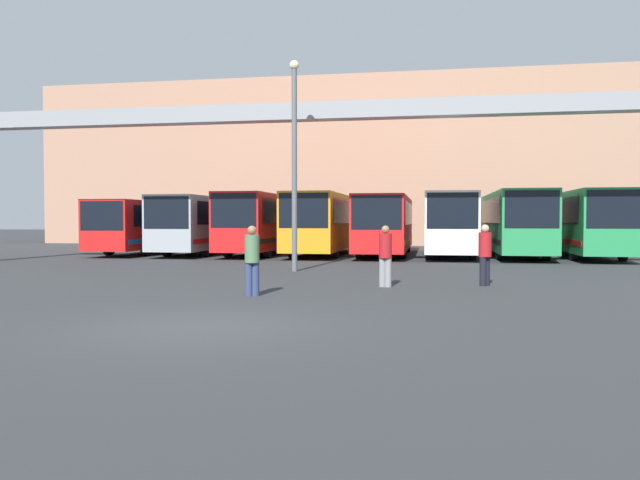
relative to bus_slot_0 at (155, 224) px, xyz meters
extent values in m
plane|color=#2D3033|center=(11.90, -23.80, -1.71)|extent=(200.00, 200.00, 0.00)
cube|color=tan|center=(11.90, 18.08, 4.73)|extent=(54.50, 12.00, 12.88)
cube|color=gray|center=(11.90, -9.22, 4.66)|extent=(33.23, 0.80, 0.70)
cube|color=red|center=(0.00, 0.01, -0.06)|extent=(2.50, 12.14, 2.62)
cube|color=black|center=(0.00, -6.04, 0.42)|extent=(2.30, 0.06, 1.47)
cube|color=black|center=(0.00, 0.01, 0.42)|extent=(2.53, 10.32, 1.10)
cube|color=#1966B2|center=(0.00, 0.01, -0.89)|extent=(2.53, 11.54, 0.24)
cylinder|color=black|center=(-1.09, -3.39, -1.19)|extent=(0.28, 1.04, 1.04)
cylinder|color=black|center=(1.09, -3.39, -1.19)|extent=(0.28, 1.04, 1.04)
cylinder|color=black|center=(-1.09, 3.41, -1.19)|extent=(0.28, 1.04, 1.04)
cylinder|color=black|center=(1.09, 3.41, -1.19)|extent=(0.28, 1.04, 1.04)
cube|color=#999EA5|center=(3.40, -0.37, 0.05)|extent=(2.51, 11.38, 2.83)
cube|color=black|center=(3.40, -6.04, 0.57)|extent=(2.31, 0.06, 1.59)
cube|color=black|center=(3.40, -0.37, 0.57)|extent=(2.54, 9.67, 1.19)
cube|color=red|center=(3.40, -0.37, -0.85)|extent=(2.54, 10.81, 0.24)
cylinder|color=black|center=(2.30, -3.56, -1.17)|extent=(0.28, 1.09, 1.09)
cylinder|color=black|center=(4.49, -3.56, -1.17)|extent=(0.28, 1.09, 1.09)
cylinder|color=black|center=(2.30, 2.82, -1.17)|extent=(0.28, 1.09, 1.09)
cylinder|color=black|center=(4.49, 2.82, -1.17)|extent=(0.28, 1.09, 1.09)
cube|color=red|center=(6.80, -0.80, 0.11)|extent=(2.45, 10.51, 2.96)
cube|color=black|center=(6.80, -6.04, 0.66)|extent=(2.25, 0.06, 1.66)
cube|color=black|center=(6.80, -0.80, 0.66)|extent=(2.48, 8.94, 1.24)
cube|color=black|center=(6.80, -0.80, -0.83)|extent=(2.48, 9.99, 0.24)
cylinder|color=black|center=(5.74, -3.75, -1.17)|extent=(0.28, 1.10, 1.10)
cylinder|color=black|center=(7.86, -3.75, -1.17)|extent=(0.28, 1.10, 1.10)
cylinder|color=black|center=(5.74, 2.14, -1.17)|extent=(0.28, 1.10, 1.10)
cylinder|color=black|center=(7.86, 2.14, -1.17)|extent=(0.28, 1.10, 1.10)
cube|color=orange|center=(10.20, -0.32, 0.11)|extent=(2.55, 11.48, 2.95)
cube|color=black|center=(10.20, -6.04, 0.66)|extent=(2.35, 0.06, 1.65)
cube|color=black|center=(10.20, -0.32, 0.66)|extent=(2.58, 9.76, 1.24)
cube|color=orange|center=(10.20, -0.32, -0.83)|extent=(2.58, 10.91, 0.24)
cylinder|color=black|center=(9.08, -3.53, -1.22)|extent=(0.28, 1.00, 1.00)
cylinder|color=black|center=(11.32, -3.53, -1.22)|extent=(0.28, 1.00, 1.00)
cylinder|color=black|center=(9.08, 2.90, -1.22)|extent=(0.28, 1.00, 1.00)
cylinder|color=black|center=(11.32, 2.90, -1.22)|extent=(0.28, 1.00, 1.00)
cube|color=red|center=(13.60, -0.16, 0.04)|extent=(2.51, 11.80, 2.81)
cube|color=black|center=(13.60, -6.04, 0.56)|extent=(2.31, 0.06, 1.57)
cube|color=black|center=(13.60, -0.16, 0.56)|extent=(2.54, 10.03, 1.18)
cube|color=orange|center=(13.60, -0.16, -0.86)|extent=(2.54, 11.21, 0.24)
cylinder|color=black|center=(12.50, -3.46, -1.22)|extent=(0.28, 0.99, 0.99)
cylinder|color=black|center=(14.69, -3.46, -1.22)|extent=(0.28, 0.99, 0.99)
cylinder|color=black|center=(12.50, 3.15, -1.22)|extent=(0.28, 0.99, 0.99)
cylinder|color=black|center=(14.69, 3.15, -1.22)|extent=(0.28, 0.99, 0.99)
cube|color=silver|center=(17.00, -0.35, 0.09)|extent=(2.46, 11.43, 2.91)
cube|color=black|center=(17.00, -6.04, 0.63)|extent=(2.26, 0.06, 1.63)
cube|color=black|center=(17.00, -0.35, 0.63)|extent=(2.49, 9.72, 1.22)
cube|color=#1966B2|center=(17.00, -0.35, -0.84)|extent=(2.49, 10.86, 0.24)
cylinder|color=black|center=(15.93, -3.55, -1.21)|extent=(0.28, 1.01, 1.01)
cylinder|color=black|center=(18.07, -3.55, -1.21)|extent=(0.28, 1.01, 1.01)
cylinder|color=black|center=(15.93, 2.85, -1.21)|extent=(0.28, 1.01, 1.01)
cylinder|color=black|center=(18.07, 2.85, -1.21)|extent=(0.28, 1.01, 1.01)
cube|color=#268C4C|center=(20.40, -0.11, 0.13)|extent=(2.51, 11.91, 2.99)
cube|color=black|center=(20.40, -6.04, 0.69)|extent=(2.31, 0.06, 1.67)
cube|color=black|center=(20.40, -0.11, 0.69)|extent=(2.54, 10.12, 1.25)
cube|color=black|center=(20.40, -0.11, -0.83)|extent=(2.54, 11.31, 0.24)
cylinder|color=black|center=(19.30, -3.44, -1.18)|extent=(0.28, 1.07, 1.07)
cylinder|color=black|center=(21.49, -3.44, -1.18)|extent=(0.28, 1.07, 1.07)
cylinder|color=black|center=(19.30, 3.23, -1.18)|extent=(0.28, 1.07, 1.07)
cylinder|color=black|center=(21.49, 3.23, -1.18)|extent=(0.28, 1.07, 1.07)
cube|color=#268C4C|center=(23.80, 0.00, 0.12)|extent=(2.51, 12.13, 2.98)
cube|color=black|center=(23.80, -6.04, 0.68)|extent=(2.31, 0.06, 1.67)
cube|color=black|center=(23.80, 0.00, 0.68)|extent=(2.54, 10.31, 1.25)
cube|color=red|center=(23.80, 0.00, -0.83)|extent=(2.54, 11.52, 0.24)
cylinder|color=black|center=(22.70, -3.39, -1.23)|extent=(0.28, 0.97, 0.97)
cylinder|color=black|center=(24.89, -3.39, -1.23)|extent=(0.28, 0.97, 0.97)
cylinder|color=black|center=(22.70, 3.40, -1.23)|extent=(0.28, 0.97, 0.97)
cylinder|color=black|center=(24.89, 3.40, -1.23)|extent=(0.28, 0.97, 0.97)
cylinder|color=navy|center=(11.66, -19.20, -1.29)|extent=(0.20, 0.20, 0.85)
cylinder|color=navy|center=(11.50, -19.25, -1.29)|extent=(0.20, 0.20, 0.85)
cylinder|color=#4C724C|center=(11.58, -19.22, -0.51)|extent=(0.37, 0.37, 0.71)
sphere|color=#8C6647|center=(11.58, -19.22, -0.04)|extent=(0.23, 0.23, 0.23)
cylinder|color=black|center=(17.68, -15.60, -1.29)|extent=(0.20, 0.20, 0.86)
cylinder|color=black|center=(17.57, -15.72, -1.29)|extent=(0.20, 0.20, 0.86)
cylinder|color=#A5191E|center=(17.63, -15.66, -0.50)|extent=(0.37, 0.37, 0.71)
sphere|color=tan|center=(17.63, -15.66, -0.03)|extent=(0.23, 0.23, 0.23)
cylinder|color=gray|center=(14.69, -16.49, -1.29)|extent=(0.19, 0.19, 0.84)
cylinder|color=gray|center=(14.85, -16.50, -1.29)|extent=(0.19, 0.19, 0.84)
cylinder|color=#A5191E|center=(14.77, -16.50, -0.52)|extent=(0.37, 0.37, 0.70)
sphere|color=#8C6647|center=(14.77, -16.50, -0.05)|extent=(0.23, 0.23, 0.23)
cylinder|color=#595B60|center=(11.01, -11.62, 2.06)|extent=(0.20, 0.20, 7.55)
sphere|color=beige|center=(11.01, -11.62, 5.99)|extent=(0.36, 0.36, 0.36)
camera|label=1|loc=(16.07, -34.50, 0.24)|focal=35.00mm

